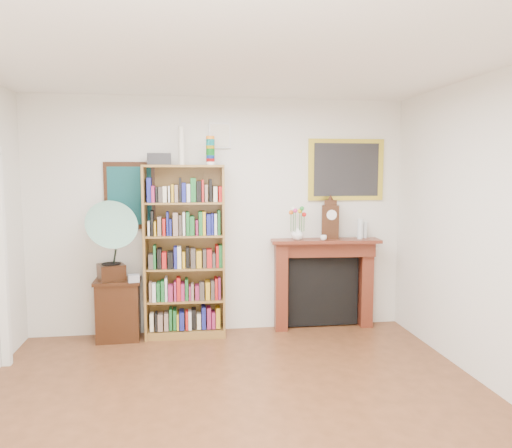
# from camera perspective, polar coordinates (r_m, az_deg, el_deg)

# --- Properties ---
(room) EXTENTS (4.51, 5.01, 2.81)m
(room) POSITION_cam_1_polar(r_m,az_deg,el_deg) (3.52, -1.19, -2.67)
(room) COLOR #512E18
(room) RESTS_ON ground
(teal_poster) EXTENTS (0.58, 0.04, 0.78)m
(teal_poster) POSITION_cam_1_polar(r_m,az_deg,el_deg) (5.98, -14.23, 3.16)
(teal_poster) COLOR black
(teal_poster) RESTS_ON back_wall
(small_picture) EXTENTS (0.26, 0.04, 0.30)m
(small_picture) POSITION_cam_1_polar(r_m,az_deg,el_deg) (5.97, -4.17, 10.05)
(small_picture) COLOR white
(small_picture) RESTS_ON back_wall
(gilt_painting) EXTENTS (0.95, 0.04, 0.75)m
(gilt_painting) POSITION_cam_1_polar(r_m,az_deg,el_deg) (6.26, 10.25, 6.12)
(gilt_painting) COLOR gold
(gilt_painting) RESTS_ON back_wall
(bookshelf) EXTENTS (0.94, 0.37, 2.31)m
(bookshelf) POSITION_cam_1_polar(r_m,az_deg,el_deg) (5.83, -8.13, -2.01)
(bookshelf) COLOR brown
(bookshelf) RESTS_ON floor
(side_cabinet) EXTENTS (0.52, 0.38, 0.70)m
(side_cabinet) POSITION_cam_1_polar(r_m,az_deg,el_deg) (6.01, -15.46, -9.42)
(side_cabinet) COLOR black
(side_cabinet) RESTS_ON floor
(fireplace) EXTENTS (1.34, 0.42, 1.11)m
(fireplace) POSITION_cam_1_polar(r_m,az_deg,el_deg) (6.23, 7.73, -5.86)
(fireplace) COLOR #491911
(fireplace) RESTS_ON floor
(gramophone) EXTENTS (0.76, 0.84, 0.92)m
(gramophone) POSITION_cam_1_polar(r_m,az_deg,el_deg) (5.75, -16.54, -1.33)
(gramophone) COLOR black
(gramophone) RESTS_ON side_cabinet
(cd_stack) EXTENTS (0.14, 0.14, 0.08)m
(cd_stack) POSITION_cam_1_polar(r_m,az_deg,el_deg) (5.76, -13.81, -6.05)
(cd_stack) COLOR #B6B7C4
(cd_stack) RESTS_ON side_cabinet
(mantel_clock) EXTENTS (0.22, 0.15, 0.47)m
(mantel_clock) POSITION_cam_1_polar(r_m,az_deg,el_deg) (6.11, 8.48, 0.44)
(mantel_clock) COLOR black
(mantel_clock) RESTS_ON fireplace
(flower_vase) EXTENTS (0.17, 0.17, 0.16)m
(flower_vase) POSITION_cam_1_polar(r_m,az_deg,el_deg) (5.99, 4.75, -1.07)
(flower_vase) COLOR white
(flower_vase) RESTS_ON fireplace
(teacup) EXTENTS (0.10, 0.10, 0.06)m
(teacup) POSITION_cam_1_polar(r_m,az_deg,el_deg) (5.99, 7.71, -1.56)
(teacup) COLOR white
(teacup) RESTS_ON fireplace
(bottle_left) EXTENTS (0.07, 0.07, 0.24)m
(bottle_left) POSITION_cam_1_polar(r_m,az_deg,el_deg) (6.21, 11.82, -0.54)
(bottle_left) COLOR silver
(bottle_left) RESTS_ON fireplace
(bottle_right) EXTENTS (0.06, 0.06, 0.20)m
(bottle_right) POSITION_cam_1_polar(r_m,az_deg,el_deg) (6.29, 12.33, -0.65)
(bottle_right) COLOR silver
(bottle_right) RESTS_ON fireplace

